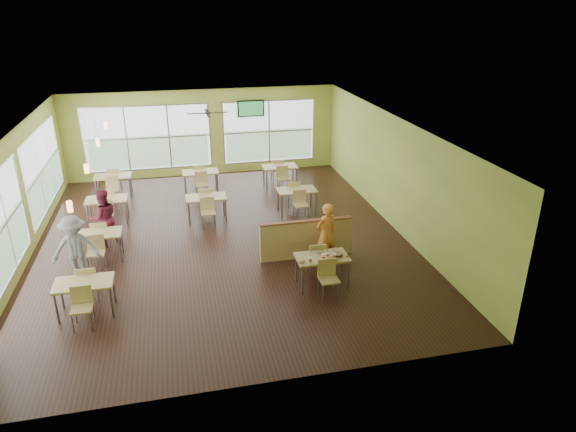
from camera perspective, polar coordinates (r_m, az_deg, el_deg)
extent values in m
plane|color=black|center=(14.48, -7.27, -2.58)|extent=(12.00, 12.00, 0.00)
plane|color=white|center=(13.42, -7.95, 9.84)|extent=(12.00, 12.00, 0.00)
cube|color=#C0CC53|center=(19.62, -9.41, 9.10)|extent=(10.00, 0.04, 3.20)
cube|color=#C0CC53|center=(8.48, -3.39, -9.92)|extent=(10.00, 0.04, 3.20)
cube|color=#C0CC53|center=(14.36, -27.83, 1.54)|extent=(0.04, 12.00, 3.20)
cube|color=#C0CC53|center=(15.11, 11.66, 4.76)|extent=(0.04, 12.00, 3.20)
cube|color=white|center=(17.15, -25.49, 4.88)|extent=(0.02, 4.50, 2.35)
cube|color=white|center=(19.60, -15.28, 8.36)|extent=(4.50, 0.02, 2.35)
cube|color=white|center=(19.91, -2.11, 9.37)|extent=(3.50, 0.02, 2.35)
cube|color=#B7BABC|center=(15.25, -26.45, -2.15)|extent=(0.04, 9.40, 0.05)
cube|color=#B7BABC|center=(19.93, -8.45, 5.64)|extent=(8.00, 0.04, 0.05)
cube|color=#D8B974|center=(11.84, 3.83, -4.59)|extent=(1.20, 0.70, 0.04)
cube|color=brown|center=(11.85, 3.82, -4.69)|extent=(1.22, 0.71, 0.01)
cylinder|color=slate|center=(11.65, 1.62, -7.15)|extent=(0.05, 0.05, 0.71)
cylinder|color=slate|center=(11.93, 6.68, -6.52)|extent=(0.05, 0.05, 0.71)
cylinder|color=slate|center=(12.14, 0.93, -5.81)|extent=(0.05, 0.05, 0.71)
cylinder|color=slate|center=(12.41, 5.80, -5.25)|extent=(0.05, 0.05, 0.71)
cube|color=#D8B974|center=(12.44, 3.08, -4.59)|extent=(0.42, 0.42, 0.04)
cube|color=#D8B974|center=(12.50, 2.86, -3.31)|extent=(0.42, 0.04, 0.40)
cube|color=#D8B974|center=(11.52, 4.57, -7.05)|extent=(0.42, 0.42, 0.04)
cube|color=#D8B974|center=(11.25, 4.89, -6.55)|extent=(0.42, 0.04, 0.40)
cube|color=#D8B974|center=(13.19, 2.02, -2.64)|extent=(2.40, 0.12, 1.00)
cube|color=brown|center=(12.98, 2.05, -0.57)|extent=(2.40, 0.14, 0.04)
cube|color=#D8B974|center=(11.62, -21.78, -6.91)|extent=(1.20, 0.70, 0.04)
cube|color=brown|center=(11.63, -21.77, -7.02)|extent=(1.22, 0.71, 0.01)
cylinder|color=slate|center=(11.67, -24.34, -9.38)|extent=(0.05, 0.05, 0.71)
cylinder|color=slate|center=(11.47, -19.01, -9.07)|extent=(0.05, 0.05, 0.71)
cylinder|color=slate|center=(12.16, -23.87, -7.95)|extent=(0.05, 0.05, 0.71)
cylinder|color=slate|center=(11.97, -18.78, -7.62)|extent=(0.05, 0.05, 0.71)
cube|color=#D8B974|center=(12.23, -21.27, -6.80)|extent=(0.42, 0.42, 0.04)
cube|color=#D8B974|center=(12.29, -21.31, -5.47)|extent=(0.42, 0.04, 0.40)
cube|color=#D8B974|center=(11.29, -21.93, -9.51)|extent=(0.42, 0.42, 0.04)
cube|color=#D8B974|center=(11.02, -22.23, -9.06)|extent=(0.42, 0.04, 0.40)
cube|color=#D8B974|center=(13.84, -20.48, -1.86)|extent=(1.20, 0.70, 0.04)
cube|color=brown|center=(13.85, -20.46, -1.95)|extent=(1.22, 0.71, 0.01)
cylinder|color=slate|center=(13.82, -22.60, -3.94)|extent=(0.05, 0.05, 0.71)
cylinder|color=slate|center=(13.66, -18.15, -3.60)|extent=(0.05, 0.05, 0.71)
cylinder|color=slate|center=(14.34, -22.28, -2.92)|extent=(0.05, 0.05, 0.71)
cylinder|color=slate|center=(14.18, -17.99, -2.57)|extent=(0.05, 0.05, 0.71)
cube|color=#D8B974|center=(14.45, -20.09, -1.97)|extent=(0.42, 0.42, 0.04)
cube|color=#D8B974|center=(14.54, -20.14, -0.88)|extent=(0.42, 0.04, 0.40)
cube|color=#D8B974|center=(13.46, -20.56, -3.90)|extent=(0.42, 0.42, 0.04)
cube|color=#D8B974|center=(13.20, -20.78, -3.41)|extent=(0.42, 0.04, 0.40)
cube|color=#D8B974|center=(16.14, -19.54, 1.78)|extent=(1.20, 0.70, 0.04)
cube|color=brown|center=(16.15, -19.53, 1.70)|extent=(1.22, 0.71, 0.01)
cylinder|color=slate|center=(16.08, -21.36, 0.00)|extent=(0.05, 0.05, 0.71)
cylinder|color=slate|center=(15.94, -17.54, 0.33)|extent=(0.05, 0.05, 0.71)
cylinder|color=slate|center=(16.62, -21.12, 0.76)|extent=(0.05, 0.05, 0.71)
cylinder|color=slate|center=(16.48, -17.42, 1.09)|extent=(0.05, 0.05, 0.71)
cube|color=#D8B974|center=(16.75, -19.24, 1.55)|extent=(0.42, 0.42, 0.04)
cube|color=#D8B974|center=(16.85, -19.28, 2.48)|extent=(0.42, 0.04, 0.40)
cube|color=#D8B974|center=(15.73, -19.59, 0.13)|extent=(0.42, 0.42, 0.04)
cube|color=#D8B974|center=(15.47, -19.76, 0.61)|extent=(0.42, 0.04, 0.40)
cube|color=#D8B974|center=(18.21, -18.91, 4.21)|extent=(1.20, 0.70, 0.04)
cube|color=brown|center=(18.21, -18.90, 4.14)|extent=(1.22, 0.71, 0.01)
cylinder|color=slate|center=(18.12, -20.52, 2.64)|extent=(0.05, 0.05, 0.71)
cylinder|color=slate|center=(17.99, -17.13, 2.96)|extent=(0.05, 0.05, 0.71)
cylinder|color=slate|center=(18.66, -20.33, 3.24)|extent=(0.05, 0.05, 0.71)
cylinder|color=slate|center=(18.54, -17.04, 3.56)|extent=(0.05, 0.05, 0.71)
cube|color=#D8B974|center=(18.81, -18.67, 3.93)|extent=(0.42, 0.42, 0.04)
cube|color=#D8B974|center=(18.93, -18.71, 4.74)|extent=(0.42, 0.04, 0.40)
cube|color=#D8B974|center=(17.77, -18.94, 2.81)|extent=(0.42, 0.42, 0.04)
cube|color=#D8B974|center=(17.53, -19.08, 3.28)|extent=(0.42, 0.04, 0.40)
cube|color=#D8B974|center=(15.55, -9.09, 2.08)|extent=(1.20, 0.70, 0.04)
cube|color=brown|center=(15.56, -9.09, 1.99)|extent=(1.22, 0.71, 0.01)
cylinder|color=slate|center=(15.40, -10.92, 0.23)|extent=(0.05, 0.05, 0.71)
cylinder|color=slate|center=(15.46, -6.93, 0.57)|extent=(0.05, 0.05, 0.71)
cylinder|color=slate|center=(15.94, -11.02, 1.01)|extent=(0.05, 0.05, 0.71)
cylinder|color=slate|center=(15.99, -7.16, 1.34)|extent=(0.05, 0.05, 0.71)
cube|color=#D8B974|center=(16.17, -9.18, 1.82)|extent=(0.42, 0.42, 0.04)
cube|color=#D8B974|center=(16.27, -9.28, 2.78)|extent=(0.42, 0.04, 0.40)
cube|color=#D8B974|center=(15.14, -8.86, 0.37)|extent=(0.42, 0.42, 0.04)
cube|color=#D8B974|center=(14.89, -8.86, 0.87)|extent=(0.42, 0.04, 0.40)
cube|color=#D8B974|center=(17.91, -9.72, 4.85)|extent=(1.20, 0.70, 0.04)
cube|color=brown|center=(17.92, -9.71, 4.77)|extent=(1.22, 0.71, 0.01)
cylinder|color=slate|center=(17.74, -11.31, 3.27)|extent=(0.05, 0.05, 0.71)
cylinder|color=slate|center=(17.79, -7.84, 3.56)|extent=(0.05, 0.05, 0.71)
cylinder|color=slate|center=(18.29, -11.39, 3.86)|extent=(0.05, 0.05, 0.71)
cylinder|color=slate|center=(18.34, -8.02, 4.15)|extent=(0.05, 0.05, 0.71)
cube|color=#D8B974|center=(18.52, -9.78, 4.54)|extent=(0.42, 0.42, 0.04)
cube|color=#D8B974|center=(18.64, -9.86, 5.36)|extent=(0.42, 0.04, 0.40)
cube|color=#D8B974|center=(17.48, -9.53, 3.43)|extent=(0.42, 0.42, 0.04)
cube|color=#D8B974|center=(17.23, -9.54, 3.92)|extent=(0.42, 0.04, 0.40)
cube|color=#D8B974|center=(15.94, 0.98, 2.90)|extent=(1.20, 0.70, 0.04)
cube|color=brown|center=(15.95, 0.98, 2.81)|extent=(1.22, 0.71, 0.01)
cylinder|color=slate|center=(15.70, -0.69, 1.11)|extent=(0.05, 0.05, 0.71)
cylinder|color=slate|center=(15.95, 3.11, 1.43)|extent=(0.05, 0.05, 0.71)
cylinder|color=slate|center=(16.23, -1.12, 1.85)|extent=(0.05, 0.05, 0.71)
cylinder|color=slate|center=(16.47, 2.56, 2.15)|extent=(0.05, 0.05, 0.71)
cube|color=#D8B974|center=(16.54, 0.52, 2.63)|extent=(0.42, 0.42, 0.04)
cube|color=#D8B974|center=(16.64, 0.38, 3.56)|extent=(0.42, 0.04, 0.40)
cube|color=#D8B974|center=(15.55, 1.46, 1.25)|extent=(0.42, 0.42, 0.04)
cube|color=#D8B974|center=(15.29, 1.64, 1.76)|extent=(0.42, 0.04, 0.40)
cube|color=#D8B974|center=(18.25, -0.89, 5.52)|extent=(1.20, 0.70, 0.04)
cube|color=brown|center=(18.26, -0.89, 5.45)|extent=(1.22, 0.71, 0.01)
cylinder|color=slate|center=(18.00, -2.38, 4.00)|extent=(0.05, 0.05, 0.71)
cylinder|color=slate|center=(18.22, 0.97, 4.24)|extent=(0.05, 0.05, 0.71)
cylinder|color=slate|center=(18.54, -2.71, 4.56)|extent=(0.05, 0.05, 0.71)
cylinder|color=slate|center=(18.75, 0.55, 4.80)|extent=(0.05, 0.05, 0.71)
cube|color=#D8B974|center=(18.85, -1.24, 5.20)|extent=(0.42, 0.42, 0.04)
cube|color=#D8B974|center=(18.96, -1.36, 6.00)|extent=(0.42, 0.04, 0.40)
cube|color=#D8B974|center=(17.83, -0.52, 4.15)|extent=(0.42, 0.42, 0.04)
cube|color=#D8B974|center=(17.58, -0.39, 4.63)|extent=(0.42, 0.04, 0.40)
cylinder|color=#2D2119|center=(10.79, -23.42, 2.94)|extent=(0.01, 0.01, 0.70)
cylinder|color=#FF9642|center=(10.92, -23.09, 0.97)|extent=(0.11, 0.11, 0.22)
cylinder|color=#2D2119|center=(13.15, -21.74, 6.57)|extent=(0.01, 0.01, 0.70)
cylinder|color=#FF9642|center=(13.25, -21.49, 4.91)|extent=(0.11, 0.11, 0.22)
cylinder|color=#2D2119|center=(15.55, -20.57, 9.08)|extent=(0.01, 0.01, 0.70)
cylinder|color=#FF9642|center=(15.64, -20.37, 7.66)|extent=(0.11, 0.11, 0.22)
cylinder|color=#2D2119|center=(17.69, -19.79, 10.72)|extent=(0.01, 0.01, 0.70)
cylinder|color=#FF9642|center=(17.77, -19.62, 9.47)|extent=(0.11, 0.11, 0.22)
cylinder|color=#2D2119|center=(16.38, -8.96, 11.71)|extent=(0.03, 0.03, 0.24)
cylinder|color=#2D2119|center=(16.40, -8.93, 11.23)|extent=(0.16, 0.16, 0.06)
cube|color=#2D2119|center=(16.43, -7.69, 11.32)|extent=(0.55, 0.10, 0.01)
cube|color=#2D2119|center=(16.75, -9.03, 11.46)|extent=(0.10, 0.55, 0.01)
cube|color=#2D2119|center=(16.38, -10.17, 11.14)|extent=(0.55, 0.10, 0.01)
cube|color=#2D2119|center=(16.06, -8.83, 10.99)|extent=(0.10, 0.55, 0.01)
cube|color=black|center=(19.52, -4.17, 11.83)|extent=(1.00, 0.06, 0.60)
cube|color=#27813F|center=(19.49, -4.15, 11.81)|extent=(0.90, 0.01, 0.52)
imported|color=orange|center=(12.81, 4.25, -1.99)|extent=(0.69, 0.58, 1.62)
imported|color=maroon|center=(14.58, -19.81, -0.21)|extent=(0.92, 0.81, 1.59)
imported|color=slate|center=(12.98, -22.56, -3.38)|extent=(1.11, 0.69, 1.65)
cone|color=white|center=(11.52, 2.47, -4.93)|extent=(0.09, 0.09, 0.13)
cylinder|color=red|center=(11.52, 2.47, -4.92)|extent=(0.09, 0.09, 0.04)
cylinder|color=white|center=(11.49, 2.48, -4.63)|extent=(0.10, 0.10, 0.01)
cylinder|color=#0988D7|center=(11.44, 2.49, -4.14)|extent=(0.02, 0.06, 0.23)
cone|color=white|center=(11.67, 3.94, -4.56)|extent=(0.10, 0.10, 0.13)
cylinder|color=red|center=(11.67, 3.94, -4.55)|extent=(0.09, 0.09, 0.04)
cylinder|color=white|center=(11.64, 3.95, -4.25)|extent=(0.10, 0.10, 0.01)
cylinder|color=#FCFF28|center=(11.58, 3.96, -3.75)|extent=(0.01, 0.06, 0.24)
cone|color=white|center=(11.79, 4.39, -4.35)|extent=(0.08, 0.08, 0.11)
cylinder|color=red|center=(11.79, 4.40, -4.34)|extent=(0.07, 0.07, 0.03)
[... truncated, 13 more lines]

